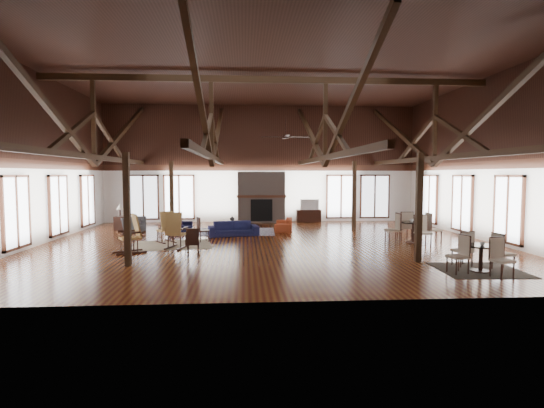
{
  "coord_description": "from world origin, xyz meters",
  "views": [
    {
      "loc": [
        -0.88,
        -15.0,
        2.46
      ],
      "look_at": [
        0.18,
        1.0,
        1.34
      ],
      "focal_mm": 28.0,
      "sensor_mm": 36.0,
      "label": 1
    }
  ],
  "objects": [
    {
      "name": "wall_front",
      "position": [
        0.0,
        -7.0,
        3.0
      ],
      "size": [
        16.0,
        0.02,
        6.0
      ],
      "primitive_type": "cube",
      "color": "white",
      "rests_on": "floor"
    },
    {
      "name": "rocking_chair_a",
      "position": [
        -3.68,
        0.37,
        0.54
      ],
      "size": [
        0.89,
        1.0,
        1.14
      ],
      "rotation": [
        0.0,
        0.0,
        0.59
      ],
      "color": "#A57F3E",
      "rests_on": "floor"
    },
    {
      "name": "cup_near",
      "position": [
        5.08,
        -4.85,
        0.73
      ],
      "size": [
        0.13,
        0.13,
        0.09
      ],
      "primitive_type": "imported",
      "rotation": [
        0.0,
        0.0,
        0.17
      ],
      "color": "#B2B2B2",
      "rests_on": "cafe_table_near"
    },
    {
      "name": "fireplace",
      "position": [
        0.0,
        6.67,
        1.29
      ],
      "size": [
        2.5,
        0.69,
        2.6
      ],
      "color": "#6E5E54",
      "rests_on": "floor"
    },
    {
      "name": "ceiling",
      "position": [
        0.0,
        0.0,
        6.0
      ],
      "size": [
        16.0,
        14.0,
        0.02
      ],
      "primitive_type": "cube",
      "color": "black",
      "rests_on": "wall_back"
    },
    {
      "name": "ceiling_fan",
      "position": [
        0.5,
        -1.0,
        3.73
      ],
      "size": [
        1.6,
        1.6,
        0.75
      ],
      "color": "black",
      "rests_on": "roof_truss"
    },
    {
      "name": "rocking_chair_b",
      "position": [
        -3.16,
        -0.9,
        0.57
      ],
      "size": [
        0.74,
        1.05,
        1.22
      ],
      "rotation": [
        0.0,
        0.0,
        -0.27
      ],
      "color": "#A57F3E",
      "rests_on": "floor"
    },
    {
      "name": "sofa_navy_left",
      "position": [
        -3.64,
        3.54,
        0.25
      ],
      "size": [
        1.74,
        0.84,
        0.49
      ],
      "primitive_type": "imported",
      "rotation": [
        0.0,
        0.0,
        1.46
      ],
      "color": "#141537",
      "rests_on": "floor"
    },
    {
      "name": "rug_dark",
      "position": [
        5.15,
        -4.63,
        0.01
      ],
      "size": [
        2.15,
        1.97,
        0.01
      ],
      "primitive_type": "cube",
      "rotation": [
        0.0,
        0.0,
        -0.05
      ],
      "color": "black",
      "rests_on": "floor"
    },
    {
      "name": "television",
      "position": [
        2.5,
        6.75,
        0.9
      ],
      "size": [
        0.95,
        0.15,
        0.55
      ],
      "primitive_type": "imported",
      "rotation": [
        0.0,
        0.0,
        -0.02
      ],
      "color": "#B2B2B2",
      "rests_on": "tv_console"
    },
    {
      "name": "wall_left",
      "position": [
        -8.0,
        0.0,
        3.0
      ],
      "size": [
        0.02,
        14.0,
        6.0
      ],
      "primitive_type": "cube",
      "color": "white",
      "rests_on": "floor"
    },
    {
      "name": "cafe_table_far",
      "position": [
        5.17,
        -0.29,
        0.53
      ],
      "size": [
        2.04,
        2.04,
        1.06
      ],
      "rotation": [
        0.0,
        0.0,
        0.03
      ],
      "color": "black",
      "rests_on": "floor"
    },
    {
      "name": "side_table_lamp",
      "position": [
        -6.35,
        4.01,
        0.44
      ],
      "size": [
        0.46,
        0.46,
        1.17
      ],
      "color": "black",
      "rests_on": "floor"
    },
    {
      "name": "rocking_chair_c",
      "position": [
        -4.38,
        -1.54,
        0.57
      ],
      "size": [
        1.07,
        0.9,
        1.22
      ],
      "rotation": [
        0.0,
        0.0,
        2.09
      ],
      "color": "#A57F3E",
      "rests_on": "floor"
    },
    {
      "name": "wall_right",
      "position": [
        8.0,
        0.0,
        3.0
      ],
      "size": [
        0.02,
        14.0,
        6.0
      ],
      "primitive_type": "cube",
      "color": "white",
      "rests_on": "floor"
    },
    {
      "name": "coffee_table",
      "position": [
        -1.43,
        3.16,
        0.41
      ],
      "size": [
        1.35,
        0.95,
        0.47
      ],
      "rotation": [
        0.0,
        0.0,
        -0.3
      ],
      "color": "brown",
      "rests_on": "floor"
    },
    {
      "name": "cafe_table_near",
      "position": [
        5.08,
        -4.8,
        0.47
      ],
      "size": [
        1.86,
        1.86,
        0.95
      ],
      "rotation": [
        0.0,
        0.0,
        0.2
      ],
      "color": "black",
      "rests_on": "floor"
    },
    {
      "name": "sofa_navy_front",
      "position": [
        -1.32,
        1.92,
        0.29
      ],
      "size": [
        2.09,
        1.12,
        0.58
      ],
      "primitive_type": "imported",
      "rotation": [
        0.0,
        0.0,
        0.18
      ],
      "color": "#15173C",
      "rests_on": "floor"
    },
    {
      "name": "armchair",
      "position": [
        -5.64,
        3.48,
        0.31
      ],
      "size": [
        1.0,
        0.88,
        0.62
      ],
      "primitive_type": "imported",
      "rotation": [
        0.0,
        0.0,
        1.52
      ],
      "color": "#313134",
      "rests_on": "floor"
    },
    {
      "name": "wall_back",
      "position": [
        0.0,
        7.0,
        3.0
      ],
      "size": [
        16.0,
        0.02,
        6.0
      ],
      "primitive_type": "cube",
      "color": "white",
      "rests_on": "floor"
    },
    {
      "name": "side_chair_b",
      "position": [
        -2.4,
        -2.45,
        0.51
      ],
      "size": [
        0.39,
        0.39,
        0.88
      ],
      "rotation": [
        0.0,
        0.0,
        0.05
      ],
      "color": "black",
      "rests_on": "floor"
    },
    {
      "name": "rug_navy",
      "position": [
        -1.27,
        3.11,
        0.01
      ],
      "size": [
        3.45,
        2.64,
        0.01
      ],
      "primitive_type": "cube",
      "rotation": [
        0.0,
        0.0,
        -0.04
      ],
      "color": "#191845",
      "rests_on": "floor"
    },
    {
      "name": "floor",
      "position": [
        0.0,
        0.0,
        0.0
      ],
      "size": [
        16.0,
        16.0,
        0.0
      ],
      "primitive_type": "plane",
      "color": "brown",
      "rests_on": "ground"
    },
    {
      "name": "sofa_orange",
      "position": [
        0.85,
        3.42,
        0.27
      ],
      "size": [
        1.92,
        0.94,
        0.54
      ],
      "primitive_type": "imported",
      "rotation": [
        0.0,
        0.0,
        -1.7
      ],
      "color": "#9F3D1E",
      "rests_on": "floor"
    },
    {
      "name": "roof_truss",
      "position": [
        0.0,
        0.0,
        4.03
      ],
      "size": [
        15.6,
        14.07,
        3.14
      ],
      "color": "black",
      "rests_on": "wall_back"
    },
    {
      "name": "cup_far",
      "position": [
        5.11,
        -0.27,
        0.82
      ],
      "size": [
        0.17,
        0.17,
        0.11
      ],
      "primitive_type": "imported",
      "rotation": [
        0.0,
        0.0,
        0.32
      ],
      "color": "#B2B2B2",
      "rests_on": "cafe_table_far"
    },
    {
      "name": "side_chair_a",
      "position": [
        -2.45,
        0.45,
        0.53
      ],
      "size": [
        0.5,
        0.5,
        0.91
      ],
      "rotation": [
        0.0,
        0.0,
        -1.18
      ],
      "color": "black",
      "rests_on": "floor"
    },
    {
      "name": "post_grid",
      "position": [
        0.0,
        0.0,
        1.52
      ],
      "size": [
        8.16,
        7.16,
        3.05
      ],
      "color": "black",
      "rests_on": "floor"
    },
    {
      "name": "rug_tan",
      "position": [
        -3.39,
        -0.16,
        0.01
      ],
      "size": [
        2.93,
        2.45,
        0.01
      ],
      "primitive_type": "cube",
      "rotation": [
        0.0,
        0.0,
        0.15
      ],
      "color": "tan",
      "rests_on": "floor"
    },
    {
      "name": "vase",
      "position": [
        -1.4,
        3.25,
        0.57
      ],
      "size": [
        0.23,
        0.23,
        0.21
      ],
      "primitive_type": "imported",
      "rotation": [
        0.0,
        0.0,
        0.14
      ],
      "color": "#B2B2B2",
      "rests_on": "coffee_table"
    },
    {
      "name": "tv_console",
      "position": [
        2.46,
        6.75,
        0.31
      ],
      "size": [
        1.26,
        0.47,
        0.63
      ],
      "primitive_type": "cube",
      "color": "black",
      "rests_on": "floor"
    }
  ]
}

